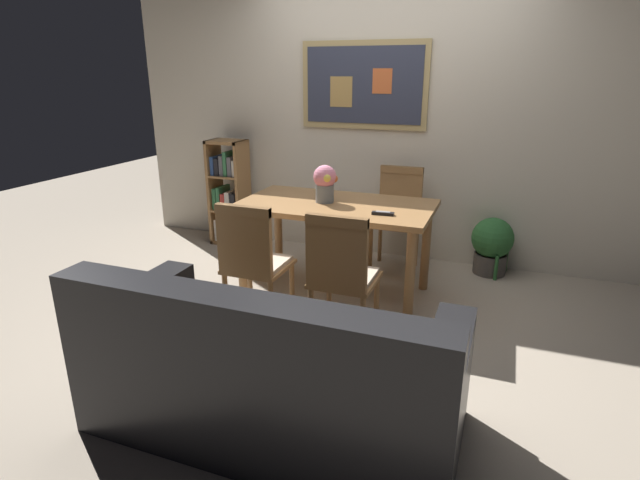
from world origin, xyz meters
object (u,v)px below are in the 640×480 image
Objects in this scene: potted_ivy at (492,244)px; dining_chair_far_right at (398,210)px; dining_chair_near_right at (341,270)px; bookshelf at (229,194)px; flower_vase at (325,182)px; dining_table at (336,216)px; dining_chair_near_left at (253,257)px; tv_remote at (383,213)px; leather_couch at (269,376)px.

dining_chair_far_right is at bearing -170.13° from potted_ivy.
potted_ivy is at bearing 63.10° from dining_chair_near_right.
flower_vase is (1.35, -0.81, 0.39)m from bookshelf.
dining_chair_near_left is (-0.32, -0.77, -0.11)m from dining_table.
dining_table is at bearing 155.15° from tv_remote.
dining_chair_near_right is 0.92m from leather_couch.
dining_chair_near_left is at bearing -113.25° from dining_chair_far_right.
flower_vase is (-0.33, 1.67, 0.60)m from leather_couch.
dining_chair_near_left is 1.00× the size of dining_chair_far_right.
bookshelf is (-1.67, 2.47, 0.20)m from leather_couch.
dining_chair_near_left is at bearing -131.66° from potted_ivy.
dining_chair_near_left and dining_chair_near_right have the same top height.
leather_couch is at bearing -78.86° from flower_vase.
leather_couch is (0.24, -1.66, -0.33)m from dining_table.
dining_table is 0.47m from tv_remote.
dining_chair_near_right reaches higher than tv_remote.
dining_chair_far_right is 3.18× the size of flower_vase.
dining_chair_far_right is at bearing 66.75° from dining_chair_near_left.
bookshelf reaches higher than tv_remote.
bookshelf is at bearing 150.54° from dining_table.
dining_chair_near_left is 0.62m from dining_chair_near_right.
potted_ivy is 1.39m from tv_remote.
tv_remote is (0.09, -0.93, 0.22)m from dining_chair_far_right.
dining_table is 0.84m from dining_chair_near_left.
bookshelf is (-1.74, 1.59, -0.02)m from dining_chair_near_right.
dining_chair_near_left is at bearing -112.51° from dining_table.
flower_vase reaches higher than leather_couch.
bookshelf is 2.60m from potted_ivy.
leather_couch is at bearing -55.93° from bookshelf.
dining_chair_far_right is at bearing 65.98° from dining_table.
dining_chair_far_right is (0.33, 0.74, -0.11)m from dining_table.
leather_couch is 1.80m from flower_vase.
dining_table is 1.71m from leather_couch.
bookshelf is (-1.12, 1.58, -0.02)m from dining_chair_near_left.
dining_chair_near_right is at bearing -0.85° from dining_chair_near_left.
leather_couch is 3.46× the size of potted_ivy.
tv_remote is (0.51, -0.20, -0.15)m from flower_vase.
dining_chair_far_right is 1.75× the size of potted_ivy.
flower_vase is at bearing 101.14° from leather_couch.
leather_couch is (-0.07, -0.88, -0.23)m from dining_chair_near_right.
dining_chair_far_right is 2.41m from leather_couch.
tv_remote is at bearing -28.46° from bookshelf.
dining_table is 1.62× the size of dining_chair_near_left.
bookshelf is at bearing 151.54° from tv_remote.
flower_vase is at bearing 116.95° from dining_chair_near_right.
potted_ivy is (0.82, 0.14, -0.27)m from dining_chair_far_right.
dining_chair_near_left is 1.08m from leather_couch.
bookshelf is at bearing 125.29° from dining_chair_near_left.
dining_chair_near_left is at bearing 121.83° from leather_couch.
dining_chair_near_left is at bearing -141.86° from tv_remote.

